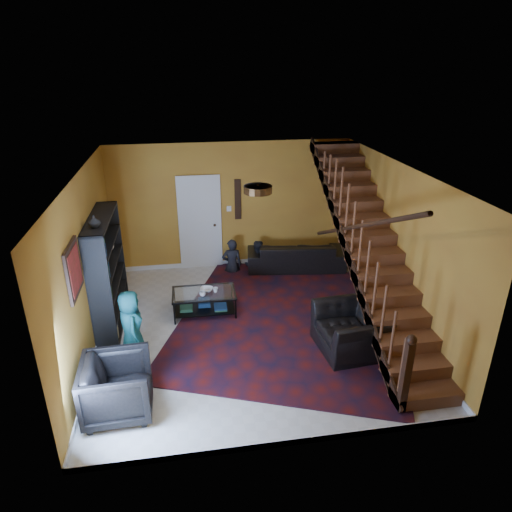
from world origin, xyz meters
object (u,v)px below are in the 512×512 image
Objects in this scene: sofa at (296,255)px; coffee_table at (204,301)px; armchair_left at (117,387)px; armchair_right at (350,330)px; bookshelf at (108,274)px.

coffee_table is at bearing 45.32° from sofa.
armchair_left reaches higher than coffee_table.
armchair_left reaches higher than armchair_right.
bookshelf is 4.23m from armchair_right.
bookshelf reaches higher than coffee_table.
sofa is 2.41× the size of armchair_left.
armchair_right is (3.55, 0.88, -0.05)m from armchair_left.
coffee_table is (-2.27, 1.53, -0.11)m from armchair_right.
armchair_right is at bearing -78.09° from armchair_left.
coffee_table is (1.64, 0.02, -0.71)m from bookshelf.
bookshelf is at bearing 31.61° from sofa.
armchair_left is 2.74m from coffee_table.
sofa is (3.80, 1.70, -0.65)m from bookshelf.
bookshelf reaches higher than sofa.
armchair_left is at bearing -117.98° from coffee_table.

